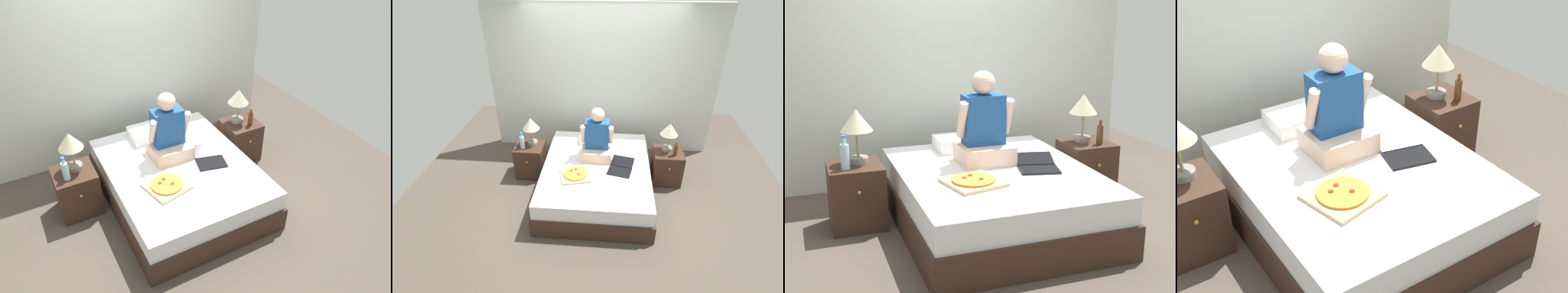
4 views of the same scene
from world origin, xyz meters
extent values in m
plane|color=#4C4238|center=(0.00, 0.00, 0.00)|extent=(5.80, 5.80, 0.00)
cube|color=silver|center=(0.00, 1.34, 1.25)|extent=(3.80, 0.12, 2.50)
cube|color=#382319|center=(0.00, 0.00, 0.14)|extent=(1.56, 1.95, 0.27)
cube|color=white|center=(0.00, 0.00, 0.38)|extent=(1.52, 1.89, 0.22)
cube|color=#382319|center=(-1.08, 0.38, 0.26)|extent=(0.44, 0.44, 0.53)
sphere|color=gold|center=(-1.08, 0.14, 0.37)|extent=(0.03, 0.03, 0.03)
cylinder|color=gray|center=(-1.04, 0.43, 0.55)|extent=(0.16, 0.16, 0.05)
cylinder|color=olive|center=(-1.04, 0.43, 0.69)|extent=(0.02, 0.02, 0.22)
cone|color=beige|center=(-1.04, 0.43, 0.89)|extent=(0.26, 0.26, 0.18)
cylinder|color=silver|center=(-1.16, 0.29, 0.63)|extent=(0.07, 0.07, 0.20)
cylinder|color=silver|center=(-1.16, 0.29, 0.76)|extent=(0.03, 0.03, 0.06)
cylinder|color=blue|center=(-1.16, 0.29, 0.80)|extent=(0.04, 0.04, 0.02)
cube|color=#382319|center=(1.08, 0.38, 0.26)|extent=(0.44, 0.44, 0.53)
sphere|color=gold|center=(1.08, 0.14, 0.37)|extent=(0.03, 0.03, 0.03)
cylinder|color=gray|center=(1.05, 0.43, 0.55)|extent=(0.16, 0.16, 0.05)
cylinder|color=olive|center=(1.05, 0.43, 0.69)|extent=(0.02, 0.02, 0.22)
cone|color=beige|center=(1.05, 0.43, 0.89)|extent=(0.26, 0.26, 0.18)
cylinder|color=#512D14|center=(1.15, 0.28, 0.62)|extent=(0.06, 0.06, 0.18)
cylinder|color=#512D14|center=(1.15, 0.28, 0.73)|extent=(0.03, 0.03, 0.05)
cube|color=white|center=(-0.04, 0.70, 0.55)|extent=(0.52, 0.34, 0.12)
cube|color=beige|center=(-0.01, 0.22, 0.57)|extent=(0.44, 0.40, 0.16)
cube|color=#1E4C8C|center=(-0.01, 0.25, 0.86)|extent=(0.34, 0.20, 0.42)
sphere|color=beige|center=(-0.01, 0.25, 1.17)|extent=(0.20, 0.20, 0.20)
cylinder|color=beige|center=(-0.21, 0.20, 0.88)|extent=(0.07, 0.18, 0.32)
cylinder|color=beige|center=(0.19, 0.20, 0.88)|extent=(0.07, 0.18, 0.32)
cube|color=black|center=(0.33, -0.15, 0.50)|extent=(0.36, 0.29, 0.02)
cube|color=black|center=(0.38, 0.05, 0.53)|extent=(0.35, 0.26, 0.06)
cube|color=tan|center=(-0.28, -0.27, 0.50)|extent=(0.48, 0.48, 0.02)
cylinder|color=#CC7F33|center=(-0.28, -0.27, 0.52)|extent=(0.33, 0.33, 0.02)
cylinder|color=maroon|center=(-0.34, -0.23, 0.53)|extent=(0.04, 0.04, 0.00)
cylinder|color=maroon|center=(-0.23, -0.30, 0.53)|extent=(0.04, 0.04, 0.00)
cylinder|color=maroon|center=(-0.28, -0.19, 0.53)|extent=(0.04, 0.04, 0.00)
camera|label=1|loc=(-1.44, -3.05, 3.08)|focal=35.00mm
camera|label=2|loc=(0.18, -3.60, 3.04)|focal=28.00mm
camera|label=3|loc=(-1.52, -3.95, 1.85)|focal=50.00mm
camera|label=4|loc=(-1.63, -2.62, 2.52)|focal=50.00mm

